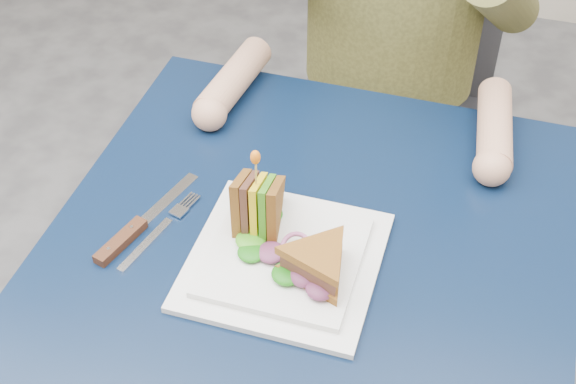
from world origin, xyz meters
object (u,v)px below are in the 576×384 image
(chair, at_px, (393,80))
(knife, at_px, (130,233))
(table, at_px, (310,274))
(plate, at_px, (284,259))
(sandwich_flat, at_px, (318,263))
(sandwich_upright, at_px, (257,207))
(fork, at_px, (158,232))

(chair, xyz_separation_m, knife, (-0.25, -0.76, 0.20))
(table, bearing_deg, knife, -163.96)
(table, xyz_separation_m, plate, (-0.02, -0.06, 0.09))
(table, distance_m, plate, 0.11)
(knife, bearing_deg, plate, 3.44)
(sandwich_flat, height_order, knife, sandwich_flat)
(plate, height_order, sandwich_upright, sandwich_upright)
(table, relative_size, chair, 0.81)
(sandwich_upright, xyz_separation_m, fork, (-0.14, -0.04, -0.05))
(table, relative_size, sandwich_flat, 5.00)
(sandwich_upright, bearing_deg, table, 10.14)
(table, height_order, sandwich_flat, sandwich_flat)
(table, distance_m, sandwich_flat, 0.15)
(sandwich_upright, height_order, fork, sandwich_upright)
(table, distance_m, chair, 0.70)
(sandwich_flat, bearing_deg, fork, 173.79)
(plate, xyz_separation_m, fork, (-0.19, 0.00, -0.01))
(plate, xyz_separation_m, knife, (-0.23, -0.01, -0.00))
(fork, relative_size, knife, 0.81)
(plate, bearing_deg, knife, -176.56)
(plate, height_order, knife, plate)
(chair, height_order, sandwich_flat, chair)
(fork, bearing_deg, table, 14.70)
(table, relative_size, sandwich_upright, 5.07)
(sandwich_flat, bearing_deg, table, 111.26)
(fork, bearing_deg, plate, -0.60)
(sandwich_upright, bearing_deg, plate, -39.89)
(table, height_order, fork, fork)
(plate, distance_m, knife, 0.23)
(table, bearing_deg, plate, -110.95)
(sandwich_flat, relative_size, fork, 0.85)
(plate, xyz_separation_m, sandwich_upright, (-0.05, 0.05, 0.05))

